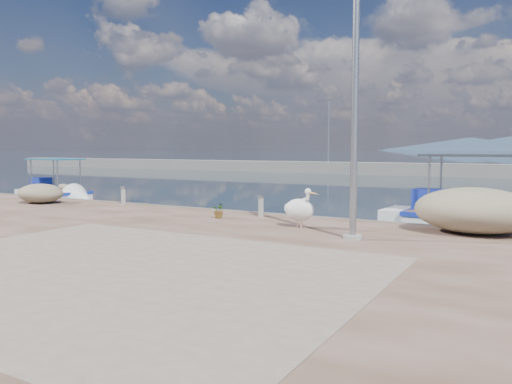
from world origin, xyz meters
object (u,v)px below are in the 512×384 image
object	(u,v)px
pelican	(300,209)
boat_left	(56,196)
lamp_post	(355,97)
boat_right	(474,224)
bollard_near	(261,205)

from	to	relation	value
pelican	boat_left	bearing A→B (deg)	179.75
boat_left	lamp_post	size ratio (longest dim) A/B	0.75
boat_left	lamp_post	bearing A→B (deg)	-12.93
boat_right	pelican	size ratio (longest dim) A/B	5.34
boat_right	bollard_near	world-z (taller)	boat_right
bollard_near	lamp_post	bearing A→B (deg)	-31.13
boat_left	bollard_near	world-z (taller)	boat_left
boat_left	bollard_near	distance (m)	14.28
boat_right	lamp_post	distance (m)	7.16
boat_right	lamp_post	bearing A→B (deg)	-104.45
boat_right	bollard_near	xyz separation A→B (m)	(-5.73, -3.61, 0.64)
boat_left	bollard_near	size ratio (longest dim) A/B	7.91
pelican	bollard_near	bearing A→B (deg)	161.45
lamp_post	bollard_near	world-z (taller)	lamp_post
boat_right	lamp_post	size ratio (longest dim) A/B	0.86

